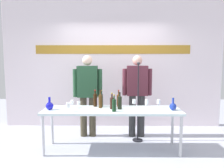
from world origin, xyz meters
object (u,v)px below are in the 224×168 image
display_table (112,113)px  wine_bottle_6 (112,102)px  decanter_blue_left (50,106)px  wine_glass_right_0 (134,102)px  presenter_left (88,91)px  wine_bottle_1 (119,100)px  presenter_right (137,91)px  microphone_stand (138,115)px  wine_glass_left_2 (72,102)px  wine_bottle_4 (120,102)px  wine_glass_left_0 (79,103)px  wine_bottle_5 (101,99)px  wine_bottle_2 (114,104)px  wine_bottle_0 (100,100)px  wine_bottle_3 (95,99)px  wine_glass_right_1 (159,102)px  wine_glass_left_1 (68,105)px  decanter_blue_right (173,106)px  wine_glass_right_2 (147,102)px

display_table → wine_bottle_6: wine_bottle_6 is taller
decanter_blue_left → wine_glass_right_0: decanter_blue_left is taller
presenter_left → wine_bottle_1: bearing=-38.2°
presenter_right → microphone_stand: size_ratio=1.08×
presenter_right → wine_glass_left_2: presenter_right is taller
wine_bottle_4 → wine_glass_left_2: wine_bottle_4 is taller
wine_glass_left_0 → wine_glass_left_2: size_ratio=1.01×
wine_bottle_4 → wine_bottle_6: bearing=178.5°
wine_bottle_5 → wine_bottle_2: bearing=-57.0°
wine_bottle_1 → wine_bottle_0: bearing=-160.7°
decanter_blue_left → wine_bottle_5: (0.89, 0.26, 0.06)m
presenter_left → microphone_stand: presenter_left is taller
display_table → decanter_blue_left: 1.10m
decanter_blue_left → wine_bottle_6: bearing=3.7°
display_table → wine_bottle_1: 0.32m
display_table → wine_bottle_0: 0.31m
wine_bottle_3 → presenter_left: bearing=112.4°
wine_glass_right_1 → wine_glass_left_2: bearing=-178.4°
display_table → wine_bottle_4: size_ratio=8.01×
presenter_left → wine_glass_right_0: size_ratio=11.24×
wine_bottle_4 → wine_glass_left_2: 0.87m
wine_bottle_3 → presenter_right: bearing=29.9°
wine_bottle_4 → wine_bottle_5: (-0.34, 0.19, 0.00)m
wine_bottle_6 → decanter_blue_left: bearing=-176.3°
wine_bottle_5 → wine_glass_left_2: bearing=-169.0°
display_table → microphone_stand: microphone_stand is taller
display_table → wine_bottle_3: (-0.32, 0.25, 0.20)m
wine_bottle_3 → wine_bottle_4: wine_bottle_3 is taller
wine_bottle_4 → wine_glass_left_1: bearing=-166.8°
wine_bottle_2 → wine_glass_left_1: (-0.78, -0.03, -0.01)m
presenter_right → wine_glass_left_1: (-1.25, -0.91, -0.12)m
decanter_blue_left → microphone_stand: size_ratio=0.14×
wine_bottle_0 → wine_bottle_3: wine_bottle_0 is taller
wine_bottle_0 → decanter_blue_right: bearing=-6.9°
wine_glass_left_0 → wine_glass_right_0: size_ratio=0.94×
wine_glass_left_0 → wine_glass_right_0: bearing=8.6°
wine_bottle_1 → wine_glass_left_2: bearing=-172.6°
wine_glass_left_1 → wine_glass_right_1: size_ratio=1.03×
wine_bottle_6 → wine_glass_right_2: bearing=8.5°
wine_glass_left_2 → wine_glass_right_2: bearing=0.2°
wine_bottle_4 → wine_glass_right_1: wine_bottle_4 is taller
presenter_left → wine_glass_left_2: (-0.21, -0.61, -0.13)m
wine_bottle_2 → wine_glass_right_0: (0.37, 0.33, -0.01)m
wine_bottle_0 → wine_bottle_2: (0.25, -0.26, -0.02)m
wine_bottle_4 → wine_glass_right_2: bearing=11.1°
decanter_blue_right → wine_glass_right_2: size_ratio=1.41×
display_table → presenter_left: size_ratio=1.42×
decanter_blue_right → wine_glass_right_2: bearing=159.2°
wine_glass_left_1 → wine_glass_right_0: 1.19m
presenter_right → wine_glass_right_0: (-0.11, -0.55, -0.12)m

